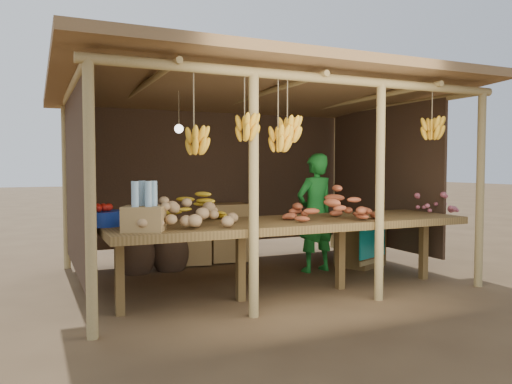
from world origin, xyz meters
name	(u,v)px	position (x,y,z in m)	size (l,w,h in m)	color
ground	(256,276)	(0.00, 0.00, 0.00)	(60.00, 60.00, 0.00)	brown
stall_structure	(260,121)	(0.01, -0.09, 1.91)	(4.70, 3.50, 2.43)	tan
counter	(293,226)	(0.00, -0.95, 0.74)	(3.90, 1.05, 0.80)	brown
potato_heap	(181,207)	(-1.24, -1.02, 0.99)	(1.09, 0.65, 0.37)	#A58155
sweet_potato_heap	(332,203)	(0.38, -1.12, 0.98)	(0.94, 0.57, 0.36)	#A04929
onion_heap	(430,198)	(1.90, -0.94, 0.98)	(0.70, 0.42, 0.35)	#AA5261
banana_pile	(197,204)	(-0.93, -0.54, 0.97)	(0.57, 0.34, 0.35)	yellow
tomato_basin	(103,217)	(-1.90, -0.66, 0.89)	(0.40, 0.40, 0.21)	navy
bottle_box	(144,212)	(-1.63, -1.23, 0.97)	(0.43, 0.39, 0.44)	#9B7845
vendor	(315,213)	(0.82, -0.04, 0.77)	(0.56, 0.37, 1.53)	#197224
tarp_crate	(360,243)	(1.57, 0.01, 0.31)	(0.79, 0.75, 0.76)	brown
carton_stack	(217,237)	(-0.14, 1.03, 0.36)	(1.11, 0.46, 0.81)	#9B7845
burlap_sacks	(153,250)	(-1.09, 0.81, 0.29)	(0.93, 0.49, 0.66)	#442F1F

